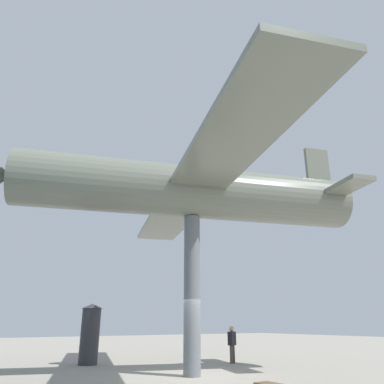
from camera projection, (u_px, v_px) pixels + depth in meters
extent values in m
plane|color=gray|center=(192.00, 377.00, 12.56)|extent=(80.00, 80.00, 0.00)
cylinder|color=slate|center=(192.00, 291.00, 13.48)|extent=(0.60, 0.60, 5.56)
cylinder|color=slate|center=(192.00, 192.00, 14.73)|extent=(6.03, 13.15, 2.05)
cube|color=slate|center=(192.00, 192.00, 14.73)|extent=(17.31, 7.49, 0.18)
cube|color=slate|center=(321.00, 200.00, 16.18)|extent=(5.63, 2.69, 0.18)
cube|color=slate|center=(318.00, 174.00, 16.58)|extent=(0.51, 1.10, 2.34)
cylinder|color=#4C4238|center=(231.00, 354.00, 16.69)|extent=(0.14, 0.14, 0.75)
cylinder|color=#4C4238|center=(233.00, 354.00, 16.83)|extent=(0.14, 0.14, 0.75)
cube|color=black|center=(232.00, 338.00, 16.98)|extent=(0.35, 0.45, 0.58)
sphere|color=tan|center=(232.00, 329.00, 17.11)|extent=(0.23, 0.23, 0.23)
cylinder|color=#333338|center=(90.00, 336.00, 16.38)|extent=(0.81, 0.81, 2.31)
cone|color=#2D2D33|center=(92.00, 306.00, 16.79)|extent=(0.94, 0.94, 0.20)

